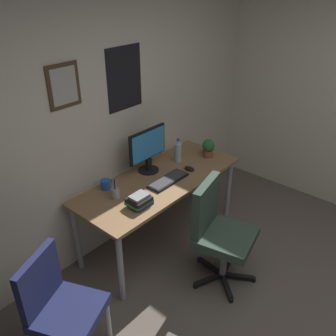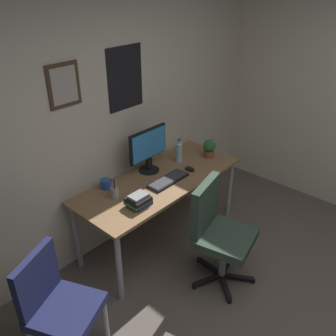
{
  "view_description": "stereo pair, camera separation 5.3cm",
  "coord_description": "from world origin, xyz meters",
  "px_view_note": "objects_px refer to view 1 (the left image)",
  "views": [
    {
      "loc": [
        -1.9,
        -0.28,
        2.46
      ],
      "look_at": [
        0.28,
        1.62,
        0.87
      ],
      "focal_mm": 38.83,
      "sensor_mm": 36.0,
      "label": 1
    },
    {
      "loc": [
        -1.87,
        -0.31,
        2.46
      ],
      "look_at": [
        0.28,
        1.62,
        0.87
      ],
      "focal_mm": 38.83,
      "sensor_mm": 36.0,
      "label": 2
    }
  ],
  "objects_px": {
    "monitor": "(148,149)",
    "water_bottle": "(178,152)",
    "computer_mouse": "(190,169)",
    "book_stack_left": "(139,201)",
    "side_chair": "(59,304)",
    "office_chair": "(218,228)",
    "pen_cup": "(115,193)",
    "potted_plant": "(208,148)",
    "keyboard": "(168,180)",
    "coffee_mug_near": "(106,184)"
  },
  "relations": [
    {
      "from": "water_bottle",
      "to": "book_stack_left",
      "type": "height_order",
      "value": "water_bottle"
    },
    {
      "from": "computer_mouse",
      "to": "book_stack_left",
      "type": "xyz_separation_m",
      "value": [
        -0.75,
        -0.06,
        0.03
      ]
    },
    {
      "from": "monitor",
      "to": "book_stack_left",
      "type": "distance_m",
      "value": 0.63
    },
    {
      "from": "monitor",
      "to": "potted_plant",
      "type": "relative_size",
      "value": 2.36
    },
    {
      "from": "side_chair",
      "to": "water_bottle",
      "type": "bearing_deg",
      "value": 14.0
    },
    {
      "from": "potted_plant",
      "to": "book_stack_left",
      "type": "distance_m",
      "value": 1.12
    },
    {
      "from": "monitor",
      "to": "computer_mouse",
      "type": "bearing_deg",
      "value": -47.94
    },
    {
      "from": "keyboard",
      "to": "book_stack_left",
      "type": "bearing_deg",
      "value": -170.36
    },
    {
      "from": "computer_mouse",
      "to": "coffee_mug_near",
      "type": "xyz_separation_m",
      "value": [
        -0.76,
        0.36,
        0.03
      ]
    },
    {
      "from": "office_chair",
      "to": "water_bottle",
      "type": "relative_size",
      "value": 3.76
    },
    {
      "from": "office_chair",
      "to": "computer_mouse",
      "type": "height_order",
      "value": "office_chair"
    },
    {
      "from": "keyboard",
      "to": "computer_mouse",
      "type": "bearing_deg",
      "value": -3.39
    },
    {
      "from": "side_chair",
      "to": "book_stack_left",
      "type": "distance_m",
      "value": 1.0
    },
    {
      "from": "coffee_mug_near",
      "to": "monitor",
      "type": "bearing_deg",
      "value": -6.57
    },
    {
      "from": "monitor",
      "to": "water_bottle",
      "type": "height_order",
      "value": "monitor"
    },
    {
      "from": "side_chair",
      "to": "book_stack_left",
      "type": "height_order",
      "value": "side_chair"
    },
    {
      "from": "side_chair",
      "to": "keyboard",
      "type": "bearing_deg",
      "value": 10.25
    },
    {
      "from": "keyboard",
      "to": "computer_mouse",
      "type": "relative_size",
      "value": 3.91
    },
    {
      "from": "side_chair",
      "to": "water_bottle",
      "type": "xyz_separation_m",
      "value": [
        1.77,
        0.44,
        0.33
      ]
    },
    {
      "from": "side_chair",
      "to": "monitor",
      "type": "bearing_deg",
      "value": 20.52
    },
    {
      "from": "monitor",
      "to": "potted_plant",
      "type": "bearing_deg",
      "value": -22.62
    },
    {
      "from": "water_bottle",
      "to": "office_chair",
      "type": "bearing_deg",
      "value": -118.52
    },
    {
      "from": "office_chair",
      "to": "potted_plant",
      "type": "relative_size",
      "value": 4.87
    },
    {
      "from": "monitor",
      "to": "pen_cup",
      "type": "bearing_deg",
      "value": -167.26
    },
    {
      "from": "keyboard",
      "to": "book_stack_left",
      "type": "xyz_separation_m",
      "value": [
        -0.45,
        -0.08,
        0.04
      ]
    },
    {
      "from": "side_chair",
      "to": "monitor",
      "type": "distance_m",
      "value": 1.6
    },
    {
      "from": "office_chair",
      "to": "computer_mouse",
      "type": "relative_size",
      "value": 8.64
    },
    {
      "from": "keyboard",
      "to": "book_stack_left",
      "type": "height_order",
      "value": "book_stack_left"
    },
    {
      "from": "computer_mouse",
      "to": "book_stack_left",
      "type": "height_order",
      "value": "book_stack_left"
    },
    {
      "from": "office_chair",
      "to": "pen_cup",
      "type": "height_order",
      "value": "office_chair"
    },
    {
      "from": "book_stack_left",
      "to": "pen_cup",
      "type": "bearing_deg",
      "value": 103.42
    },
    {
      "from": "side_chair",
      "to": "computer_mouse",
      "type": "relative_size",
      "value": 7.95
    },
    {
      "from": "keyboard",
      "to": "monitor",
      "type": "bearing_deg",
      "value": 84.07
    },
    {
      "from": "pen_cup",
      "to": "coffee_mug_near",
      "type": "bearing_deg",
      "value": 75.71
    },
    {
      "from": "water_bottle",
      "to": "coffee_mug_near",
      "type": "distance_m",
      "value": 0.85
    },
    {
      "from": "office_chair",
      "to": "side_chair",
      "type": "bearing_deg",
      "value": 164.77
    },
    {
      "from": "office_chair",
      "to": "pen_cup",
      "type": "relative_size",
      "value": 4.75
    },
    {
      "from": "side_chair",
      "to": "monitor",
      "type": "height_order",
      "value": "monitor"
    },
    {
      "from": "monitor",
      "to": "water_bottle",
      "type": "xyz_separation_m",
      "value": [
        0.34,
        -0.09,
        -0.13
      ]
    },
    {
      "from": "office_chair",
      "to": "pen_cup",
      "type": "distance_m",
      "value": 0.93
    },
    {
      "from": "monitor",
      "to": "keyboard",
      "type": "bearing_deg",
      "value": -95.93
    },
    {
      "from": "potted_plant",
      "to": "side_chair",
      "type": "bearing_deg",
      "value": -172.47
    },
    {
      "from": "side_chair",
      "to": "book_stack_left",
      "type": "xyz_separation_m",
      "value": [
        0.95,
        0.18,
        0.27
      ]
    },
    {
      "from": "side_chair",
      "to": "computer_mouse",
      "type": "height_order",
      "value": "side_chair"
    },
    {
      "from": "keyboard",
      "to": "water_bottle",
      "type": "distance_m",
      "value": 0.43
    },
    {
      "from": "potted_plant",
      "to": "pen_cup",
      "type": "relative_size",
      "value": 0.98
    },
    {
      "from": "water_bottle",
      "to": "book_stack_left",
      "type": "xyz_separation_m",
      "value": [
        -0.82,
        -0.27,
        -0.06
      ]
    },
    {
      "from": "coffee_mug_near",
      "to": "keyboard",
      "type": "bearing_deg",
      "value": -36.13
    },
    {
      "from": "keyboard",
      "to": "coffee_mug_near",
      "type": "distance_m",
      "value": 0.58
    },
    {
      "from": "keyboard",
      "to": "water_bottle",
      "type": "relative_size",
      "value": 1.7
    }
  ]
}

